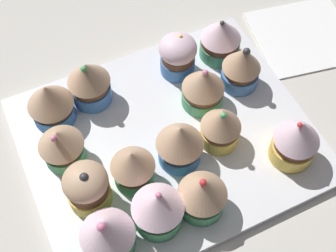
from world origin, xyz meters
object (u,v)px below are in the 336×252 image
Objects in this scene: cupcake_7 at (221,126)px; cupcake_8 at (61,145)px; napkin at (304,35)px; cupcake_6 at (181,143)px; cupcake_0 at (107,234)px; cupcake_11 at (50,102)px; baking_tray at (168,139)px; cupcake_4 at (87,187)px; cupcake_1 at (158,208)px; cupcake_3 at (296,140)px; cupcake_12 at (89,81)px; cupcake_5 at (133,167)px; cupcake_13 at (178,55)px; cupcake_2 at (202,193)px; cupcake_10 at (241,66)px; cupcake_9 at (203,87)px; cupcake_14 at (221,38)px.

cupcake_8 is (-20.11, 6.34, -0.12)cm from cupcake_7.
cupcake_6 is at bearing -157.19° from napkin.
cupcake_7 is at bearing 21.45° from cupcake_0.
cupcake_7 reaches higher than cupcake_11.
cupcake_11 reaches higher than baking_tray.
cupcake_4 is 1.07× the size of cupcake_8.
cupcake_3 is (20.09, 0.73, 0.35)cm from cupcake_1.
cupcake_12 is 36.24cm from napkin.
cupcake_5 is 19.39cm from cupcake_13.
cupcake_0 is at bearing -158.55° from cupcake_7.
cupcake_4 is (-26.76, 5.50, -0.44)cm from cupcake_3.
cupcake_10 is (14.20, 15.05, 0.12)cm from cupcake_2.
cupcake_0 is (-12.87, -10.83, 4.78)cm from baking_tray.
baking_tray is 5.43× the size of cupcake_9.
cupcake_4 is at bearing -177.68° from cupcake_7.
cupcake_7 is at bearing -28.35° from baking_tray.
cupcake_1 and cupcake_4 have the same top height.
cupcake_2 is (-0.54, -10.92, 4.33)cm from baking_tray.
cupcake_9 is at bearing 20.57° from cupcake_4.
cupcake_0 is 1.04× the size of cupcake_12.
cupcake_12 is (-20.97, 20.48, -0.12)cm from cupcake_3.
cupcake_8 is 0.94× the size of cupcake_14.
cupcake_8 is at bearing -130.74° from cupcake_12.
cupcake_12 is at bearing 106.87° from cupcake_2.
cupcake_8 is 21.02cm from cupcake_9.
cupcake_14 is at bearing 46.43° from cupcake_9.
cupcake_2 is 0.48× the size of napkin.
cupcake_3 is at bearing -35.96° from cupcake_11.
cupcake_1 is at bearing -85.32° from cupcake_5.
cupcake_5 is at bearing -158.38° from cupcake_10.
cupcake_10 is (7.47, 7.47, 0.18)cm from cupcake_7.
cupcake_12 is (-0.88, 21.20, 0.22)cm from cupcake_1.
cupcake_8 and cupcake_13 have the same top height.
napkin is (15.02, 4.31, -4.75)cm from cupcake_10.
cupcake_7 is at bearing -152.35° from napkin.
cupcake_3 reaches higher than baking_tray.
cupcake_10 is (26.60, 8.24, 0.20)cm from cupcake_4.
cupcake_10 is at bearing -17.94° from cupcake_12.
cupcake_4 is at bearing -159.43° from cupcake_9.
cupcake_0 is 13.89cm from cupcake_8.
cupcake_3 is (14.37, 1.31, 0.36)cm from cupcake_2.
cupcake_13 reaches higher than baking_tray.
cupcake_5 is at bearing -149.60° from baking_tray.
cupcake_0 is 1.15× the size of cupcake_5.
cupcake_9 is at bearing -27.64° from cupcake_12.
cupcake_0 reaches higher than cupcake_9.
cupcake_0 is at bearing -144.52° from cupcake_9.
cupcake_11 is at bearing 90.92° from cupcake_4.
cupcake_6 is 18.97cm from cupcake_11.
baking_tray is 5.43× the size of cupcake_5.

